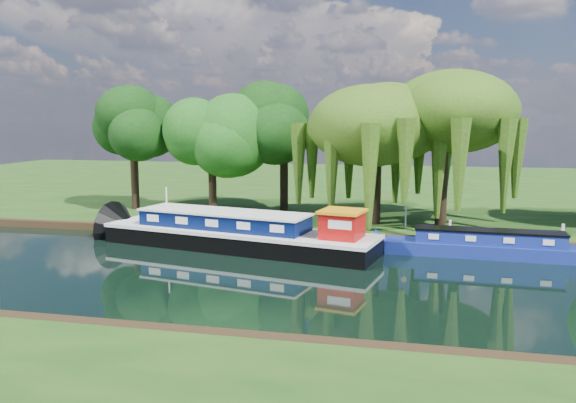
# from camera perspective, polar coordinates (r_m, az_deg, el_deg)

# --- Properties ---
(ground) EXTENTS (120.00, 120.00, 0.00)m
(ground) POSITION_cam_1_polar(r_m,az_deg,el_deg) (25.43, 10.44, -8.09)
(ground) COLOR black
(far_bank) EXTENTS (120.00, 52.00, 0.45)m
(far_bank) POSITION_cam_1_polar(r_m,az_deg,el_deg) (58.82, 11.54, 1.40)
(far_bank) COLOR #173E11
(far_bank) RESTS_ON ground
(dutch_barge) EXTENTS (16.24, 6.70, 3.34)m
(dutch_barge) POSITION_cam_1_polar(r_m,az_deg,el_deg) (31.41, -4.94, -3.28)
(dutch_barge) COLOR black
(dutch_barge) RESTS_ON ground
(narrowboat) EXTENTS (10.66, 2.29, 1.54)m
(narrowboat) POSITION_cam_1_polar(r_m,az_deg,el_deg) (31.28, 19.67, -4.31)
(narrowboat) COLOR navy
(narrowboat) RESTS_ON ground
(red_dinghy) EXTENTS (3.23, 2.70, 0.58)m
(red_dinghy) POSITION_cam_1_polar(r_m,az_deg,el_deg) (34.70, -15.67, -3.85)
(red_dinghy) COLOR #9E0D0B
(red_dinghy) RESTS_ON ground
(willow_left) EXTENTS (7.10, 7.10, 8.51)m
(willow_left) POSITION_cam_1_polar(r_m,az_deg,el_deg) (36.25, 9.02, 7.43)
(willow_left) COLOR black
(willow_left) RESTS_ON far_bank
(willow_right) EXTENTS (7.30, 7.30, 8.89)m
(willow_right) POSITION_cam_1_polar(r_m,az_deg,el_deg) (36.14, 15.59, 7.71)
(willow_right) COLOR black
(willow_right) RESTS_ON far_bank
(tree_far_left) EXTENTS (5.08, 5.08, 8.19)m
(tree_far_left) POSITION_cam_1_polar(r_m,az_deg,el_deg) (40.02, -7.77, 6.70)
(tree_far_left) COLOR black
(tree_far_left) RESTS_ON far_bank
(tree_far_back) EXTENTS (4.92, 4.92, 8.28)m
(tree_far_back) POSITION_cam_1_polar(r_m,az_deg,el_deg) (43.55, -15.48, 6.83)
(tree_far_back) COLOR black
(tree_far_back) RESTS_ON far_bank
(tree_far_mid) EXTENTS (5.27, 5.27, 8.63)m
(tree_far_mid) POSITION_cam_1_polar(r_m,az_deg,el_deg) (41.16, -0.41, 7.29)
(tree_far_mid) COLOR black
(tree_far_mid) RESTS_ON far_bank
(lamppost) EXTENTS (0.36, 0.36, 2.56)m
(lamppost) POSITION_cam_1_polar(r_m,az_deg,el_deg) (35.22, 11.92, 0.46)
(lamppost) COLOR silver
(lamppost) RESTS_ON far_bank
(mooring_posts) EXTENTS (19.16, 0.16, 1.00)m
(mooring_posts) POSITION_cam_1_polar(r_m,az_deg,el_deg) (33.40, 10.10, -2.47)
(mooring_posts) COLOR silver
(mooring_posts) RESTS_ON far_bank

